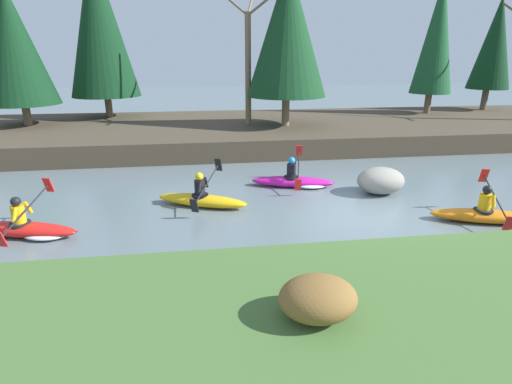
{
  "coord_description": "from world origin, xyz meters",
  "views": [
    {
      "loc": [
        -4.34,
        -9.54,
        4.19
      ],
      "look_at": [
        -2.88,
        0.79,
        0.55
      ],
      "focal_mm": 28.0,
      "sensor_mm": 36.0,
      "label": 1
    }
  ],
  "objects_px": {
    "boulder_midstream": "(381,181)",
    "kayaker_middle": "(296,181)",
    "kayaker_trailing": "(203,199)",
    "kayaker_far_back": "(28,229)",
    "kayaker_lead": "(486,214)"
  },
  "relations": [
    {
      "from": "kayaker_lead",
      "to": "kayaker_middle",
      "type": "xyz_separation_m",
      "value": [
        -4.21,
        3.54,
        -0.02
      ]
    },
    {
      "from": "boulder_midstream",
      "to": "kayaker_middle",
      "type": "bearing_deg",
      "value": 157.89
    },
    {
      "from": "kayaker_trailing",
      "to": "boulder_midstream",
      "type": "distance_m",
      "value": 5.56
    },
    {
      "from": "kayaker_trailing",
      "to": "kayaker_far_back",
      "type": "relative_size",
      "value": 0.98
    },
    {
      "from": "kayaker_middle",
      "to": "kayaker_far_back",
      "type": "distance_m",
      "value": 7.8
    },
    {
      "from": "kayaker_lead",
      "to": "kayaker_far_back",
      "type": "height_order",
      "value": "same"
    },
    {
      "from": "kayaker_lead",
      "to": "kayaker_trailing",
      "type": "height_order",
      "value": "same"
    },
    {
      "from": "kayaker_lead",
      "to": "kayaker_trailing",
      "type": "xyz_separation_m",
      "value": [
        -7.29,
        2.19,
        0.0
      ]
    },
    {
      "from": "kayaker_trailing",
      "to": "boulder_midstream",
      "type": "relative_size",
      "value": 1.83
    },
    {
      "from": "kayaker_middle",
      "to": "boulder_midstream",
      "type": "distance_m",
      "value": 2.67
    },
    {
      "from": "kayaker_far_back",
      "to": "boulder_midstream",
      "type": "distance_m",
      "value": 9.91
    },
    {
      "from": "kayaker_trailing",
      "to": "boulder_midstream",
      "type": "height_order",
      "value": "kayaker_trailing"
    },
    {
      "from": "kayaker_lead",
      "to": "kayaker_far_back",
      "type": "bearing_deg",
      "value": -166.67
    },
    {
      "from": "kayaker_lead",
      "to": "boulder_midstream",
      "type": "xyz_separation_m",
      "value": [
        -1.75,
        2.54,
        0.2
      ]
    },
    {
      "from": "kayaker_middle",
      "to": "kayaker_far_back",
      "type": "xyz_separation_m",
      "value": [
        -7.28,
        -2.79,
        0.0
      ]
    }
  ]
}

